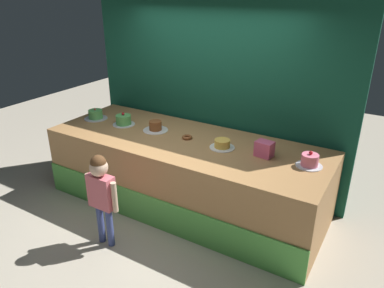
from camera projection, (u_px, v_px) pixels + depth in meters
name	position (u px, v px, depth m)	size (l,w,h in m)	color
ground_plane	(157.00, 227.00, 4.50)	(12.00, 12.00, 0.00)	#BCB29E
stage_platform	(185.00, 172.00, 4.83)	(3.64, 1.34, 0.93)	#B27F4C
curtain_backdrop	(214.00, 97.00, 5.09)	(3.86, 0.08, 2.63)	#144C38
child_figure	(101.00, 189.00, 3.95)	(0.43, 0.20, 1.12)	#3F4C8C
pink_box	(264.00, 149.00, 4.17)	(0.20, 0.15, 0.18)	#E85C8A
donut	(187.00, 137.00, 4.68)	(0.13, 0.13, 0.04)	brown
cake_far_left	(96.00, 115.00, 5.35)	(0.33, 0.33, 0.16)	silver
cake_left	(124.00, 120.00, 5.12)	(0.31, 0.31, 0.18)	silver
cake_center	(155.00, 127.00, 4.92)	(0.34, 0.34, 0.13)	white
cake_right	(222.00, 144.00, 4.40)	(0.31, 0.31, 0.11)	white
cake_far_right	(310.00, 161.00, 3.95)	(0.29, 0.29, 0.18)	silver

